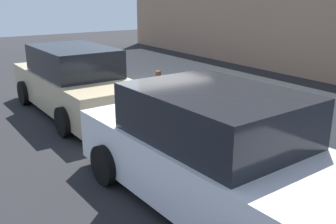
% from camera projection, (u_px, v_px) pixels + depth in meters
% --- Properties ---
extents(ground_plane, '(40.00, 40.00, 0.00)m').
position_uv_depth(ground_plane, '(147.00, 108.00, 10.07)').
color(ground_plane, black).
extents(sidewalk_curb, '(18.00, 5.00, 0.14)m').
position_uv_depth(sidewalk_curb, '(220.00, 93.00, 11.38)').
color(sidewalk_curb, gray).
rests_on(sidewalk_curb, ground_plane).
extents(suitcase_maroon_0, '(0.49, 0.20, 0.62)m').
position_uv_depth(suitcase_maroon_0, '(286.00, 136.00, 6.97)').
color(suitcase_maroon_0, maroon).
rests_on(suitcase_maroon_0, sidewalk_curb).
extents(suitcase_black_1, '(0.40, 0.25, 0.95)m').
position_uv_depth(suitcase_black_1, '(269.00, 124.00, 7.38)').
color(suitcase_black_1, black).
rests_on(suitcase_black_1, sidewalk_curb).
extents(suitcase_olive_2, '(0.48, 0.22, 0.94)m').
position_uv_depth(suitcase_olive_2, '(250.00, 119.00, 7.78)').
color(suitcase_olive_2, '#59601E').
rests_on(suitcase_olive_2, sidewalk_curb).
extents(suitcase_silver_3, '(0.43, 0.27, 0.95)m').
position_uv_depth(suitcase_silver_3, '(231.00, 111.00, 8.14)').
color(suitcase_silver_3, '#9EA0A8').
rests_on(suitcase_silver_3, sidewalk_curb).
extents(suitcase_red_4, '(0.39, 0.19, 0.95)m').
position_uv_depth(suitcase_red_4, '(219.00, 107.00, 8.55)').
color(suitcase_red_4, red).
rests_on(suitcase_red_4, sidewalk_curb).
extents(suitcase_teal_5, '(0.38, 0.22, 1.08)m').
position_uv_depth(suitcase_teal_5, '(208.00, 100.00, 8.91)').
color(suitcase_teal_5, '#0F606B').
rests_on(suitcase_teal_5, sidewalk_curb).
extents(suitcase_navy_6, '(0.43, 0.22, 0.74)m').
position_uv_depth(suitcase_navy_6, '(192.00, 102.00, 9.25)').
color(suitcase_navy_6, navy).
rests_on(suitcase_navy_6, sidewalk_curb).
extents(fire_hydrant, '(0.39, 0.21, 0.77)m').
position_uv_depth(fire_hydrant, '(178.00, 90.00, 9.74)').
color(fire_hydrant, '#99999E').
rests_on(fire_hydrant, sidewalk_curb).
extents(bollard_post, '(0.15, 0.15, 0.79)m').
position_uv_depth(bollard_post, '(158.00, 86.00, 10.21)').
color(bollard_post, brown).
rests_on(bollard_post, sidewalk_curb).
extents(parked_car_white_0, '(4.65, 2.29, 1.67)m').
position_uv_depth(parked_car_white_0, '(213.00, 152.00, 5.35)').
color(parked_car_white_0, silver).
rests_on(parked_car_white_0, ground_plane).
extents(parked_car_beige_1, '(4.79, 2.02, 1.65)m').
position_uv_depth(parked_car_beige_1, '(75.00, 82.00, 9.54)').
color(parked_car_beige_1, tan).
rests_on(parked_car_beige_1, ground_plane).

